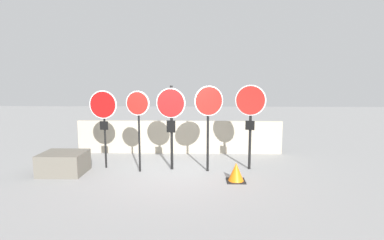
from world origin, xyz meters
name	(u,v)px	position (x,y,z in m)	size (l,w,h in m)	color
ground_plane	(175,171)	(0.00, 0.00, 0.00)	(40.00, 40.00, 0.00)	gray
fence_back	(179,137)	(0.00, 2.02, 0.57)	(7.05, 0.12, 1.14)	#A89E89
stop_sign_0	(103,110)	(-2.02, 0.19, 1.69)	(0.80, 0.14, 2.25)	black
stop_sign_1	(138,111)	(-0.97, -0.14, 1.71)	(0.66, 0.17, 2.25)	black
stop_sign_2	(171,112)	(-0.10, 0.10, 1.66)	(0.82, 0.20, 2.39)	black
stop_sign_3	(209,108)	(0.95, -0.04, 1.77)	(0.78, 0.29, 2.39)	black
stop_sign_4	(250,109)	(2.12, 0.18, 1.73)	(0.81, 0.31, 2.41)	black
traffic_cone_0	(236,172)	(1.62, -0.84, 0.24)	(0.47, 0.47, 0.48)	black
storage_crate	(64,163)	(-3.00, -0.32, 0.29)	(1.15, 0.98, 0.58)	#605B51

